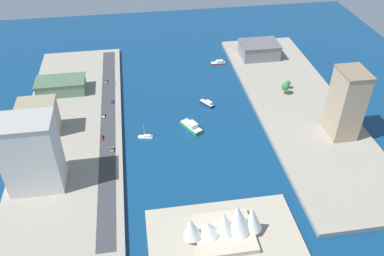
{
  "coord_description": "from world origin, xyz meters",
  "views": [
    {
      "loc": [
        36.79,
        244.3,
        176.29
      ],
      "look_at": [
        0.82,
        15.81,
        2.23
      ],
      "focal_mm": 37.78,
      "sensor_mm": 36.0,
      "label": 1
    }
  ],
  "objects": [
    {
      "name": "terminal_long_green",
      "position": [
        97.43,
        -48.15,
        8.47
      ],
      "size": [
        38.98,
        21.57,
        10.87
      ],
      "color": "slate",
      "rests_on": "quay_east"
    },
    {
      "name": "opera_landmark",
      "position": [
        -2.36,
        111.64,
        10.38
      ],
      "size": [
        43.34,
        28.22,
        22.64
      ],
      "color": "#BCAD93",
      "rests_on": "peninsula_point"
    },
    {
      "name": "pickup_red",
      "position": [
        64.47,
        18.76,
        3.93
      ],
      "size": [
        1.85,
        5.12,
        1.59
      ],
      "color": "black",
      "rests_on": "road_strip"
    },
    {
      "name": "quay_east",
      "position": [
        85.71,
        0.0,
        1.5
      ],
      "size": [
        70.0,
        240.0,
        3.0
      ],
      "primitive_type": "cube",
      "color": "gray",
      "rests_on": "ground_plane"
    },
    {
      "name": "ground_plane",
      "position": [
        0.0,
        0.0,
        0.0
      ],
      "size": [
        440.0,
        440.0,
        0.0
      ],
      "primitive_type": "plane",
      "color": "navy"
    },
    {
      "name": "sailboat_small_white",
      "position": [
        34.25,
        19.05,
        0.91
      ],
      "size": [
        10.9,
        5.08,
        11.8
      ],
      "color": "white",
      "rests_on": "ground_plane"
    },
    {
      "name": "patrol_launch_navy",
      "position": [
        -15.95,
        -15.17,
        1.56
      ],
      "size": [
        10.61,
        13.31,
        4.38
      ],
      "color": "#1E284C",
      "rests_on": "ground_plane"
    },
    {
      "name": "van_white",
      "position": [
        63.64,
        -7.56,
        3.94
      ],
      "size": [
        2.14,
        5.17,
        1.59
      ],
      "color": "black",
      "rests_on": "road_strip"
    },
    {
      "name": "peninsula_point",
      "position": [
        -1.38,
        111.64,
        1.0
      ],
      "size": [
        81.05,
        47.34,
        2.0
      ],
      "primitive_type": "cube",
      "color": "#A89E89",
      "rests_on": "ground_plane"
    },
    {
      "name": "traffic_light_waterfront",
      "position": [
        53.99,
        -45.28,
        7.34
      ],
      "size": [
        0.36,
        0.36,
        6.5
      ],
      "color": "black",
      "rests_on": "quay_east"
    },
    {
      "name": "quay_west",
      "position": [
        -85.71,
        0.0,
        1.5
      ],
      "size": [
        70.0,
        240.0,
        3.0
      ],
      "primitive_type": "cube",
      "color": "gray",
      "rests_on": "ground_plane"
    },
    {
      "name": "tugboat_red",
      "position": [
        -39.05,
        -80.83,
        1.24
      ],
      "size": [
        14.04,
        4.53,
        3.3
      ],
      "color": "red",
      "rests_on": "ground_plane"
    },
    {
      "name": "apartment_midrise_tan",
      "position": [
        -99.7,
        38.28,
        27.51
      ],
      "size": [
        17.72,
        22.66,
        48.96
      ],
      "color": "tan",
      "rests_on": "quay_west"
    },
    {
      "name": "ferry_green_doubledeck",
      "position": [
        0.97,
        13.3,
        2.02
      ],
      "size": [
        15.06,
        20.41,
        5.59
      ],
      "color": "#2D8C4C",
      "rests_on": "ground_plane"
    },
    {
      "name": "park_tree_cluster",
      "position": [
        -80.72,
        -18.49,
        9.4
      ],
      "size": [
        10.43,
        12.89,
        9.93
      ],
      "color": "brown",
      "rests_on": "quay_west"
    },
    {
      "name": "road_strip",
      "position": [
        60.42,
        0.0,
        3.08
      ],
      "size": [
        10.53,
        228.0,
        0.15
      ],
      "primitive_type": "cube",
      "color": "#38383D",
      "rests_on": "quay_east"
    },
    {
      "name": "sedan_silver",
      "position": [
        62.31,
        -57.54,
        3.9
      ],
      "size": [
        1.93,
        5.01,
        1.52
      ],
      "color": "black",
      "rests_on": "road_strip"
    },
    {
      "name": "hotel_broad_white",
      "position": [
        100.09,
        57.85,
        26.54
      ],
      "size": [
        31.83,
        22.49,
        47.02
      ],
      "color": "silver",
      "rests_on": "quay_east"
    },
    {
      "name": "warehouse_low_gray",
      "position": [
        -77.62,
        -83.77,
        9.8
      ],
      "size": [
        35.13,
        26.74,
        13.54
      ],
      "color": "gray",
      "rests_on": "quay_west"
    },
    {
      "name": "hatchback_blue",
      "position": [
        57.4,
        -25.48,
        3.93
      ],
      "size": [
        2.07,
        4.49,
        1.61
      ],
      "color": "black",
      "rests_on": "road_strip"
    },
    {
      "name": "taxi_yellow_cab",
      "position": [
        57.22,
        32.86,
        3.96
      ],
      "size": [
        1.98,
        4.3,
        1.67
      ],
      "color": "black",
      "rests_on": "road_strip"
    },
    {
      "name": "office_block_beige",
      "position": [
        105.6,
        4.51,
        15.51
      ],
      "size": [
        25.65,
        17.12,
        24.96
      ],
      "color": "#C6B793",
      "rests_on": "quay_east"
    }
  ]
}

